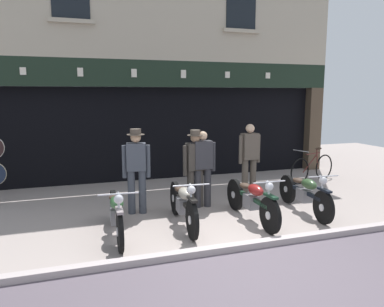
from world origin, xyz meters
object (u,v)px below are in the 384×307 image
at_px(motorcycle_center_right, 305,193).
at_px(assistant_far_right, 203,166).
at_px(shopkeeper_center, 195,165).
at_px(salesman_left, 136,167).
at_px(motorcycle_center, 252,199).
at_px(salesman_right, 249,157).
at_px(advert_board_near, 218,113).
at_px(motorcycle_center_left, 183,203).
at_px(leaning_bicycle, 312,168).
at_px(motorcycle_left, 116,213).

height_order(motorcycle_center_right, assistant_far_right, assistant_far_right).
bearing_deg(shopkeeper_center, salesman_left, -4.73).
relative_size(motorcycle_center, shopkeeper_center, 1.25).
height_order(salesman_right, advert_board_near, advert_board_near).
bearing_deg(motorcycle_center, salesman_right, -115.27).
height_order(motorcycle_center, salesman_left, salesman_left).
bearing_deg(motorcycle_center, advert_board_near, -103.69).
bearing_deg(salesman_left, shopkeeper_center, -167.31).
distance_m(motorcycle_center, motorcycle_center_right, 1.26).
height_order(motorcycle_center_left, salesman_left, salesman_left).
bearing_deg(salesman_right, motorcycle_center_left, 30.11).
xyz_separation_m(motorcycle_center_right, leaning_bicycle, (1.88, 2.29, -0.04)).
bearing_deg(motorcycle_center_right, salesman_left, -12.67).
relative_size(motorcycle_left, motorcycle_center, 0.94).
relative_size(motorcycle_center_left, salesman_left, 1.18).
height_order(motorcycle_center_left, motorcycle_center_right, motorcycle_center_left).
bearing_deg(salesman_left, advert_board_near, -123.56).
xyz_separation_m(motorcycle_left, assistant_far_right, (1.97, 1.14, 0.48)).
bearing_deg(motorcycle_center_right, motorcycle_center, 9.78).
height_order(motorcycle_center_right, leaning_bicycle, leaning_bicycle).
bearing_deg(motorcycle_center_right, leaning_bicycle, -124.03).
bearing_deg(motorcycle_left, advert_board_near, -128.04).
bearing_deg(assistant_far_right, motorcycle_center, 120.01).
distance_m(motorcycle_left, salesman_right, 3.68).
bearing_deg(motorcycle_left, assistant_far_right, -147.34).
bearing_deg(salesman_right, salesman_left, 4.14).
xyz_separation_m(motorcycle_center_right, salesman_left, (-3.25, 1.05, 0.54)).
relative_size(motorcycle_left, salesman_right, 1.13).
xyz_separation_m(motorcycle_left, motorcycle_center, (2.55, -0.00, 0.00)).
xyz_separation_m(salesman_left, assistant_far_right, (1.41, -0.00, -0.06)).
relative_size(motorcycle_center, advert_board_near, 2.23).
height_order(motorcycle_center_left, assistant_far_right, assistant_far_right).
distance_m(motorcycle_center_right, assistant_far_right, 2.16).
height_order(motorcycle_left, motorcycle_center_right, motorcycle_left).
bearing_deg(advert_board_near, shopkeeper_center, -120.42).
bearing_deg(motorcycle_center_left, motorcycle_center, 178.09).
bearing_deg(motorcycle_center, assistant_far_right, -63.23).
relative_size(advert_board_near, leaning_bicycle, 0.54).
distance_m(motorcycle_center_right, advert_board_near, 4.32).
xyz_separation_m(motorcycle_center_left, shopkeeper_center, (0.59, 1.04, 0.49)).
xyz_separation_m(motorcycle_center_left, motorcycle_center, (1.32, -0.14, -0.01)).
relative_size(salesman_left, shopkeeper_center, 1.04).
height_order(motorcycle_center_left, salesman_right, salesman_right).
bearing_deg(advert_board_near, motorcycle_center_right, -86.76).
relative_size(motorcycle_center, motorcycle_center_right, 1.02).
bearing_deg(motorcycle_left, motorcycle_center_left, -171.00).
height_order(advert_board_near, leaning_bicycle, advert_board_near).
relative_size(motorcycle_center_right, assistant_far_right, 1.24).
relative_size(salesman_left, leaning_bicycle, 1.00).
xyz_separation_m(salesman_left, leaning_bicycle, (5.12, 1.24, -0.58)).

